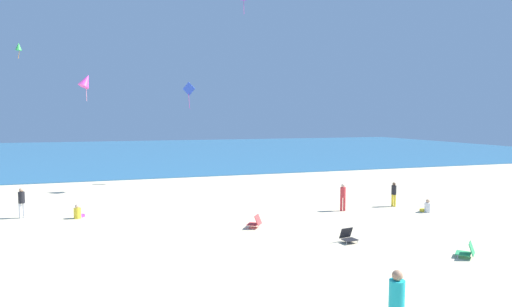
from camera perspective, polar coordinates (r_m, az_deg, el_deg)
ground_plane at (r=21.65m, az=-2.98°, el=-8.85°), size 120.00×120.00×0.00m
ocean_water at (r=66.68m, az=-13.08°, el=0.32°), size 120.00×60.00×0.05m
beach_chair_near_camera at (r=18.27m, az=12.14°, el=-10.72°), size 0.65×0.65×0.59m
beach_chair_far_left at (r=17.77m, az=26.32°, el=-11.58°), size 0.84×0.85×0.59m
beach_chair_mid_beach at (r=20.08m, az=-0.08°, el=-9.11°), size 0.83×0.82×0.62m
person_0 at (r=24.00m, az=11.50°, el=-5.47°), size 0.39×0.39×1.50m
person_1 at (r=23.75m, az=-22.64°, el=-7.32°), size 0.57×0.66×0.74m
person_2 at (r=24.90m, az=-28.75°, el=-5.54°), size 0.38×0.38×1.55m
person_3 at (r=10.54m, az=18.21°, el=-18.35°), size 0.49×0.49×1.75m
person_4 at (r=25.08m, az=21.83°, el=-6.68°), size 0.48×0.64×0.72m
person_5 at (r=25.91m, az=17.89°, el=-4.97°), size 0.36×0.36×1.41m
kite_green at (r=39.32m, az=-29.07°, el=12.34°), size 0.63×0.61×1.24m
kite_magenta at (r=23.71m, az=-21.71°, el=9.00°), size 0.96×0.87×1.46m
kite_blue at (r=34.13m, az=-8.93°, el=8.44°), size 0.89×0.65×2.06m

